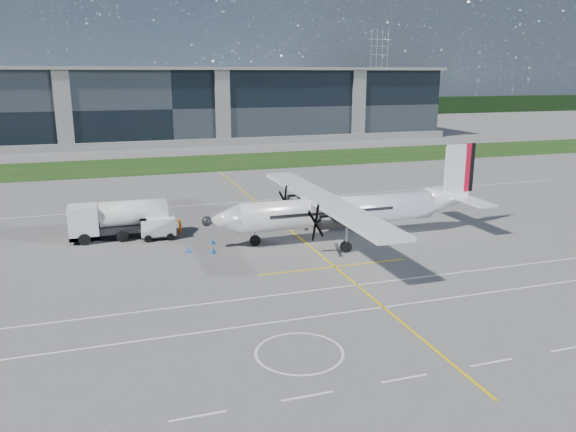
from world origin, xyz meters
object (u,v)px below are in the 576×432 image
at_px(ground_crew_person, 180,226).
at_px(safety_cone_stbdwing, 282,203).
at_px(safety_cone_fwd, 189,249).
at_px(fuel_tanker_truck, 112,220).
at_px(safety_cone_nose_port, 213,250).
at_px(safety_cone_nose_stbd, 213,241).
at_px(pylon_east, 379,72).
at_px(turboprop_aircraft, 348,193).
at_px(baggage_tug, 158,228).

height_order(ground_crew_person, safety_cone_stbdwing, ground_crew_person).
distance_m(ground_crew_person, safety_cone_fwd, 5.17).
bearing_deg(fuel_tanker_truck, safety_cone_nose_port, -41.65).
distance_m(safety_cone_nose_stbd, safety_cone_nose_port, 2.61).
bearing_deg(fuel_tanker_truck, pylon_east, 55.57).
bearing_deg(safety_cone_fwd, ground_crew_person, 90.23).
relative_size(turboprop_aircraft, baggage_tug, 8.37).
height_order(turboprop_aircraft, safety_cone_nose_port, turboprop_aircraft).
relative_size(baggage_tug, safety_cone_fwd, 6.37).
height_order(fuel_tanker_truck, safety_cone_fwd, fuel_tanker_truck).
bearing_deg(pylon_east, safety_cone_nose_port, -121.05).
bearing_deg(safety_cone_fwd, baggage_tug, 112.77).
relative_size(pylon_east, fuel_tanker_truck, 3.33).
xyz_separation_m(pylon_east, safety_cone_nose_stbd, (-89.76, -147.18, -14.75)).
bearing_deg(baggage_tug, safety_cone_nose_port, -55.19).
xyz_separation_m(fuel_tanker_truck, baggage_tug, (3.85, -1.28, -0.73)).
bearing_deg(fuel_tanker_truck, turboprop_aircraft, -16.43).
xyz_separation_m(ground_crew_person, safety_cone_fwd, (0.02, -5.13, -0.67)).
relative_size(pylon_east, baggage_tug, 9.43).
relative_size(safety_cone_nose_port, safety_cone_fwd, 1.00).
relative_size(pylon_east, ground_crew_person, 16.32).
bearing_deg(ground_crew_person, safety_cone_fwd, -170.11).
bearing_deg(safety_cone_nose_port, ground_crew_person, 107.82).
bearing_deg(fuel_tanker_truck, safety_cone_nose_stbd, -27.88).
distance_m(turboprop_aircraft, safety_cone_stbdwing, 14.36).
height_order(turboprop_aircraft, fuel_tanker_truck, turboprop_aircraft).
bearing_deg(pylon_east, turboprop_aircraft, -117.60).
xyz_separation_m(safety_cone_nose_port, safety_cone_fwd, (-1.90, 0.84, 0.00)).
xyz_separation_m(safety_cone_nose_stbd, safety_cone_nose_port, (-0.41, -2.58, 0.00)).
distance_m(turboprop_aircraft, ground_crew_person, 15.44).
distance_m(turboprop_aircraft, fuel_tanker_truck, 21.10).
bearing_deg(safety_cone_stbdwing, baggage_tug, -147.66).
bearing_deg(turboprop_aircraft, ground_crew_person, 160.69).
relative_size(safety_cone_nose_stbd, safety_cone_stbdwing, 1.00).
bearing_deg(pylon_east, safety_cone_fwd, -121.72).
height_order(safety_cone_nose_port, safety_cone_fwd, same).
xyz_separation_m(ground_crew_person, safety_cone_nose_port, (1.92, -5.96, -0.67)).
distance_m(turboprop_aircraft, safety_cone_nose_stbd, 12.63).
bearing_deg(safety_cone_fwd, safety_cone_nose_port, -23.82).
distance_m(fuel_tanker_truck, baggage_tug, 4.12).
height_order(pylon_east, safety_cone_nose_stbd, pylon_east).
relative_size(fuel_tanker_truck, baggage_tug, 2.83).
bearing_deg(pylon_east, safety_cone_nose_stbd, -121.38).
height_order(safety_cone_nose_port, safety_cone_stbdwing, same).
height_order(turboprop_aircraft, safety_cone_nose_stbd, turboprop_aircraft).
relative_size(safety_cone_stbdwing, safety_cone_fwd, 1.00).
height_order(safety_cone_nose_stbd, safety_cone_stbdwing, same).
relative_size(ground_crew_person, safety_cone_stbdwing, 3.68).
bearing_deg(pylon_east, ground_crew_person, -122.64).
height_order(fuel_tanker_truck, baggage_tug, fuel_tanker_truck).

